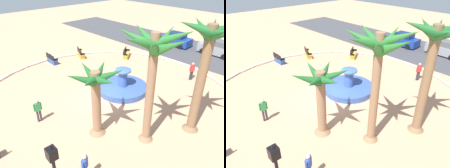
% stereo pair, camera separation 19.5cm
% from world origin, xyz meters
% --- Properties ---
extents(ground_plane, '(80.00, 80.00, 0.00)m').
position_xyz_m(ground_plane, '(0.00, 0.00, 0.00)').
color(ground_plane, tan).
extents(plaza_curb, '(19.85, 19.85, 0.20)m').
position_xyz_m(plaza_curb, '(0.00, 0.00, 0.10)').
color(plaza_curb, silver).
rests_on(plaza_curb, ground).
extents(street_asphalt, '(48.00, 8.00, 0.03)m').
position_xyz_m(street_asphalt, '(0.00, 14.32, 0.01)').
color(street_asphalt, '#424247').
rests_on(street_asphalt, ground).
extents(fountain, '(3.95, 3.95, 1.84)m').
position_xyz_m(fountain, '(0.03, 1.64, 0.28)').
color(fountain, '#38569E').
rests_on(fountain, ground).
extents(palm_tree_near_fountain, '(3.64, 3.65, 6.51)m').
position_xyz_m(palm_tree_near_fountain, '(4.85, -1.35, 4.92)').
color(palm_tree_near_fountain, '#8E6B4C').
rests_on(palm_tree_near_fountain, ground).
extents(palm_tree_by_curb, '(3.27, 3.07, 4.30)m').
position_xyz_m(palm_tree_by_curb, '(2.55, -3.02, 2.97)').
color(palm_tree_by_curb, '#8E6B4C').
rests_on(palm_tree_by_curb, ground).
extents(palm_tree_mid_plaza, '(3.18, 3.15, 6.67)m').
position_xyz_m(palm_tree_mid_plaza, '(6.16, 1.38, 4.76)').
color(palm_tree_mid_plaza, brown).
rests_on(palm_tree_mid_plaza, ground).
extents(bench_north, '(1.62, 0.55, 1.00)m').
position_xyz_m(bench_north, '(-8.84, 0.25, 0.35)').
color(bench_north, '#335BA8').
rests_on(bench_north, ground).
extents(bench_southeast, '(1.67, 1.08, 1.00)m').
position_xyz_m(bench_southeast, '(-8.19, 3.42, 0.35)').
color(bench_southeast, gold).
rests_on(bench_southeast, ground).
extents(bench_southwest, '(1.31, 1.61, 1.00)m').
position_xyz_m(bench_southwest, '(-4.78, 7.02, 0.35)').
color(bench_southwest, gold).
rests_on(bench_southwest, ground).
extents(person_cyclist_helmet, '(0.35, 0.46, 1.65)m').
position_xyz_m(person_cyclist_helmet, '(4.75, -5.52, 0.93)').
color(person_cyclist_helmet, '#33333D').
rests_on(person_cyclist_helmet, ground).
extents(person_cyclist_photo, '(0.33, 0.49, 1.62)m').
position_xyz_m(person_cyclist_photo, '(2.76, 7.38, 0.91)').
color(person_cyclist_photo, '#33333D').
rests_on(person_cyclist_photo, ground).
extents(person_pedestrian_stroll, '(0.24, 0.53, 1.61)m').
position_xyz_m(person_pedestrian_stroll, '(-0.82, -5.07, 0.90)').
color(person_pedestrian_stroll, '#33333D').
rests_on(person_pedestrian_stroll, ground).
extents(parked_car_leftmost, '(4.06, 2.04, 1.67)m').
position_xyz_m(parked_car_leftmost, '(-3.50, 14.54, 0.78)').
color(parked_car_leftmost, navy).
rests_on(parked_car_leftmost, ground).
extents(parked_car_second, '(4.05, 2.01, 1.67)m').
position_xyz_m(parked_car_second, '(1.62, 15.09, 0.78)').
color(parked_car_second, gray).
rests_on(parked_car_second, ground).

